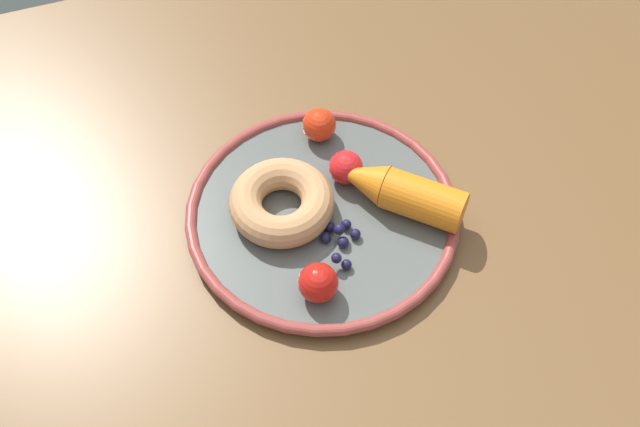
# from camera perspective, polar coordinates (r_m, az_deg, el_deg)

# --- Properties ---
(dining_table) EXTENTS (1.02, 0.84, 0.75)m
(dining_table) POSITION_cam_1_polar(r_m,az_deg,el_deg) (0.92, -0.15, -3.17)
(dining_table) COLOR brown
(dining_table) RESTS_ON ground_plane
(plate) EXTENTS (0.28, 0.28, 0.02)m
(plate) POSITION_cam_1_polar(r_m,az_deg,el_deg) (0.83, 0.00, -0.12)
(plate) COLOR #515652
(plate) RESTS_ON dining_table
(carrot_orange) EXTENTS (0.13, 0.13, 0.04)m
(carrot_orange) POSITION_cam_1_polar(r_m,az_deg,el_deg) (0.82, 5.55, 1.57)
(carrot_orange) COLOR orange
(carrot_orange) RESTS_ON plate
(donut) EXTENTS (0.12, 0.12, 0.03)m
(donut) POSITION_cam_1_polar(r_m,az_deg,el_deg) (0.81, -2.84, 1.04)
(donut) COLOR tan
(donut) RESTS_ON plate
(blueberry_pile) EXTENTS (0.04, 0.06, 0.02)m
(blueberry_pile) POSITION_cam_1_polar(r_m,az_deg,el_deg) (0.80, 1.46, -1.82)
(blueberry_pile) COLOR #191638
(blueberry_pile) RESTS_ON plate
(tomato_near) EXTENTS (0.04, 0.04, 0.04)m
(tomato_near) POSITION_cam_1_polar(r_m,az_deg,el_deg) (0.84, 1.84, 3.29)
(tomato_near) COLOR red
(tomato_near) RESTS_ON plate
(tomato_mid) EXTENTS (0.04, 0.04, 0.04)m
(tomato_mid) POSITION_cam_1_polar(r_m,az_deg,el_deg) (0.76, -0.13, -4.93)
(tomato_mid) COLOR red
(tomato_mid) RESTS_ON plate
(tomato_far) EXTENTS (0.04, 0.04, 0.04)m
(tomato_far) POSITION_cam_1_polar(r_m,az_deg,el_deg) (0.88, -0.06, 6.30)
(tomato_far) COLOR red
(tomato_far) RESTS_ON plate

